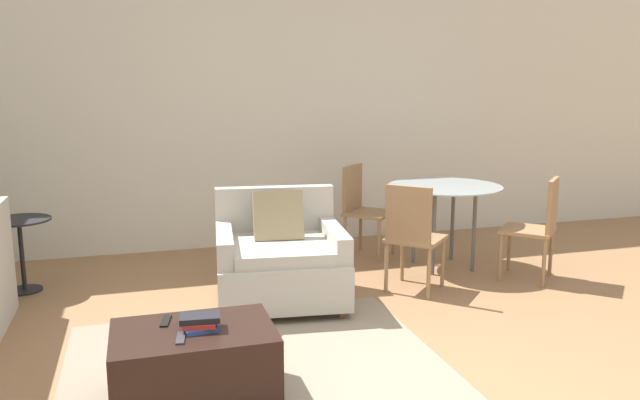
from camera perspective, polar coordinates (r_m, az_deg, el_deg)
name	(u,v)px	position (r m, az deg, el deg)	size (l,w,h in m)	color
wall_back	(259,114)	(6.53, -5.56, 7.83)	(12.00, 0.06, 2.75)	beige
area_rug	(254,362)	(3.99, -6.02, -14.47)	(2.26, 1.81, 0.01)	gray
armchair	(280,260)	(4.88, -3.71, -5.47)	(1.07, 1.04, 0.87)	#B2ADA3
ottoman	(194,362)	(3.51, -11.42, -14.29)	(0.85, 0.58, 0.41)	black
book_stack	(200,322)	(3.41, -10.94, -10.92)	(0.22, 0.17, 0.08)	#2D478C
tv_remote_primary	(166,321)	(3.57, -13.93, -10.68)	(0.07, 0.17, 0.01)	black
tv_remote_secondary	(181,338)	(3.33, -12.61, -12.20)	(0.06, 0.16, 0.01)	#333338
side_table	(21,240)	(5.63, -25.70, -3.34)	(0.49, 0.49, 0.61)	black
dining_table	(445,196)	(5.82, 11.33, 0.38)	(1.03, 1.03, 0.77)	#99A8AD
dining_chair_near_left	(412,231)	(5.07, 8.43, -2.83)	(0.59, 0.59, 0.90)	#93704C
dining_chair_near_right	(539,222)	(5.67, 19.36, -1.91)	(0.59, 0.59, 0.90)	#93704C
dining_chair_far_left	(361,204)	(6.14, 3.81, -0.38)	(0.59, 0.59, 0.90)	#93704C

